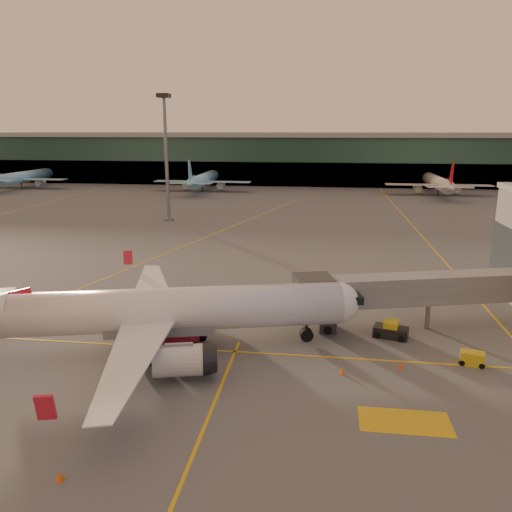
# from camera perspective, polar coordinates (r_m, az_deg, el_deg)

# --- Properties ---
(ground) EXTENTS (600.00, 600.00, 0.00)m
(ground) POSITION_cam_1_polar(r_m,az_deg,el_deg) (40.98, -10.76, -13.25)
(ground) COLOR #4C4F54
(ground) RESTS_ON ground
(taxi_markings) EXTENTS (100.12, 173.00, 0.01)m
(taxi_markings) POSITION_cam_1_polar(r_m,az_deg,el_deg) (83.32, -5.99, 1.23)
(taxi_markings) COLOR gold
(taxi_markings) RESTS_ON ground
(terminal) EXTENTS (400.00, 20.00, 17.60)m
(terminal) POSITION_cam_1_polar(r_m,az_deg,el_deg) (176.80, 3.86, 11.06)
(terminal) COLOR #19382D
(terminal) RESTS_ON ground
(mast_west_near) EXTENTS (2.40, 2.40, 25.60)m
(mast_west_near) POSITION_cam_1_polar(r_m,az_deg,el_deg) (105.41, -10.25, 11.98)
(mast_west_near) COLOR slate
(mast_west_near) RESTS_ON ground
(distant_aircraft_row) EXTENTS (290.00, 34.00, 13.00)m
(distant_aircraft_row) POSITION_cam_1_polar(r_m,az_deg,el_deg) (157.01, -4.54, 7.43)
(distant_aircraft_row) COLOR #89CFE6
(distant_aircraft_row) RESTS_ON ground
(main_airplane) EXTENTS (35.83, 32.64, 10.95)m
(main_airplane) POSITION_cam_1_polar(r_m,az_deg,el_deg) (43.86, -11.14, -6.28)
(main_airplane) COLOR silver
(main_airplane) RESTS_ON ground
(jet_bridge) EXTENTS (26.79, 10.16, 5.56)m
(jet_bridge) POSITION_cam_1_polar(r_m,az_deg,el_deg) (51.18, 20.56, -3.64)
(jet_bridge) COLOR slate
(jet_bridge) RESTS_ON ground
(catering_truck) EXTENTS (5.90, 3.11, 4.41)m
(catering_truck) POSITION_cam_1_polar(r_m,az_deg,el_deg) (45.18, -9.14, -7.00)
(catering_truck) COLOR #B51929
(catering_truck) RESTS_ON ground
(gpu_cart) EXTENTS (2.14, 1.59, 1.12)m
(gpu_cart) POSITION_cam_1_polar(r_m,az_deg,el_deg) (45.28, 23.48, -10.71)
(gpu_cart) COLOR gold
(gpu_cart) RESTS_ON ground
(pushback_tug) EXTENTS (3.40, 2.40, 1.58)m
(pushback_tug) POSITION_cam_1_polar(r_m,az_deg,el_deg) (48.37, 15.15, -8.23)
(pushback_tug) COLOR black
(pushback_tug) RESTS_ON ground
(cone_nose) EXTENTS (0.41, 0.41, 0.52)m
(cone_nose) POSITION_cam_1_polar(r_m,az_deg,el_deg) (42.78, 16.20, -11.97)
(cone_nose) COLOR #ED520C
(cone_nose) RESTS_ON ground
(cone_wing_right) EXTENTS (0.46, 0.46, 0.59)m
(cone_wing_right) POSITION_cam_1_polar(r_m,az_deg,el_deg) (31.84, -21.52, -22.36)
(cone_wing_right) COLOR #ED520C
(cone_wing_right) RESTS_ON ground
(cone_wing_left) EXTENTS (0.50, 0.50, 0.63)m
(cone_wing_left) POSITION_cam_1_polar(r_m,az_deg,el_deg) (60.76, -7.42, -3.50)
(cone_wing_left) COLOR #ED520C
(cone_wing_left) RESTS_ON ground
(cone_fwd) EXTENTS (0.42, 0.42, 0.54)m
(cone_fwd) POSITION_cam_1_polar(r_m,az_deg,el_deg) (40.99, 9.87, -12.79)
(cone_fwd) COLOR #ED520C
(cone_fwd) RESTS_ON ground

